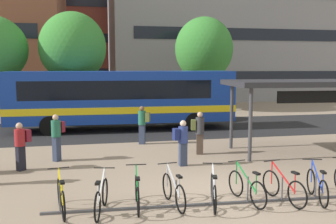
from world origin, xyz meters
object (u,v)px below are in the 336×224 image
object	(u,v)px
parked_bicycle_white_1	(101,198)
parked_bicycle_silver_3	(173,191)
street_tree_0	(73,47)
commuter_maroon_pack_0	(21,143)
city_bus	(124,97)
parked_bicycle_blue_7	(317,186)
parked_bicycle_silver_4	(214,192)
parked_bicycle_red_6	(284,188)
parked_bicycle_yellow_0	(61,198)
parked_bicycle_green_2	(137,193)
parked_bicycle_green_5	(247,188)
commuter_olive_pack_3	(199,130)
commuter_maroon_pack_5	(57,134)
street_tree_1	(204,49)
transit_shelter	(304,85)
commuter_olive_pack_1	(143,122)
commuter_navy_pack_2	(182,140)

from	to	relation	value
parked_bicycle_white_1	parked_bicycle_silver_3	world-z (taller)	same
parked_bicycle_silver_3	street_tree_0	bearing A→B (deg)	4.41
commuter_maroon_pack_0	parked_bicycle_white_1	bearing A→B (deg)	79.21
city_bus	parked_bicycle_blue_7	distance (m)	12.79
parked_bicycle_silver_4	parked_bicycle_red_6	size ratio (longest dim) A/B	0.99
parked_bicycle_yellow_0	parked_bicycle_green_2	world-z (taller)	same
street_tree_0	commuter_maroon_pack_0	bearing A→B (deg)	-97.51
parked_bicycle_green_5	parked_bicycle_silver_3	bearing A→B (deg)	75.80
parked_bicycle_yellow_0	commuter_olive_pack_3	xyz separation A→B (m)	(4.94, 5.14, 0.59)
city_bus	parked_bicycle_blue_7	size ratio (longest dim) A/B	7.24
parked_bicycle_yellow_0	commuter_maroon_pack_5	distance (m)	5.28
parked_bicycle_yellow_0	commuter_maroon_pack_0	bearing A→B (deg)	11.49
parked_bicycle_green_2	parked_bicycle_blue_7	distance (m)	4.67
commuter_maroon_pack_0	parked_bicycle_blue_7	bearing A→B (deg)	109.46
parked_bicycle_green_2	commuter_olive_pack_3	world-z (taller)	commuter_olive_pack_3
commuter_maroon_pack_0	street_tree_1	bearing A→B (deg)	-166.83
parked_bicycle_silver_4	commuter_maroon_pack_5	bearing A→B (deg)	51.88
commuter_maroon_pack_5	parked_bicycle_white_1	bearing A→B (deg)	50.66
commuter_maroon_pack_0	street_tree_1	distance (m)	18.88
parked_bicycle_yellow_0	transit_shelter	size ratio (longest dim) A/B	0.28
parked_bicycle_blue_7	commuter_olive_pack_1	bearing A→B (deg)	38.81
parked_bicycle_yellow_0	commuter_navy_pack_2	xyz separation A→B (m)	(3.86, 3.59, 0.55)
city_bus	parked_bicycle_white_1	size ratio (longest dim) A/B	7.13
commuter_olive_pack_1	street_tree_0	xyz separation A→B (m)	(-3.20, 7.16, 3.59)
parked_bicycle_blue_7	commuter_navy_pack_2	distance (m)	4.88
parked_bicycle_silver_3	transit_shelter	distance (m)	8.29
city_bus	commuter_navy_pack_2	size ratio (longest dim) A/B	7.49
parked_bicycle_yellow_0	parked_bicycle_silver_3	bearing A→B (deg)	-101.22
parked_bicycle_yellow_0	parked_bicycle_blue_7	world-z (taller)	same
parked_bicycle_green_5	parked_bicycle_blue_7	distance (m)	1.87
parked_bicycle_silver_3	commuter_olive_pack_3	size ratio (longest dim) A/B	1.01
parked_bicycle_green_2	transit_shelter	world-z (taller)	transit_shelter
parked_bicycle_blue_7	commuter_olive_pack_3	bearing A→B (deg)	30.95
parked_bicycle_green_2	street_tree_0	xyz separation A→B (m)	(-1.97, 14.79, 4.19)
commuter_olive_pack_3	city_bus	bearing A→B (deg)	122.05
commuter_olive_pack_1	commuter_navy_pack_2	bearing A→B (deg)	122.90
parked_bicycle_green_2	parked_bicycle_red_6	world-z (taller)	same
city_bus	parked_bicycle_green_5	xyz separation A→B (m)	(2.03, -11.85, -1.39)
commuter_maroon_pack_5	parked_bicycle_blue_7	bearing A→B (deg)	86.62
parked_bicycle_white_1	commuter_olive_pack_1	xyz separation A→B (m)	(2.11, 7.77, 0.61)
transit_shelter	commuter_olive_pack_1	xyz separation A→B (m)	(-6.08, 2.94, -1.73)
street_tree_0	street_tree_1	world-z (taller)	street_tree_1
parked_bicycle_yellow_0	commuter_maroon_pack_5	xyz separation A→B (m)	(-0.48, 5.22, 0.62)
parked_bicycle_green_5	parked_bicycle_blue_7	xyz separation A→B (m)	(1.85, -0.26, 0.00)
parked_bicycle_green_2	commuter_maroon_pack_0	size ratio (longest dim) A/B	1.06
commuter_maroon_pack_5	parked_bicycle_silver_3	bearing A→B (deg)	67.06
commuter_olive_pack_1	parked_bicycle_silver_3	bearing A→B (deg)	108.83
parked_bicycle_blue_7	parked_bicycle_silver_3	bearing A→B (deg)	99.85
parked_bicycle_green_2	parked_bicycle_green_5	bearing A→B (deg)	-88.56
commuter_olive_pack_3	commuter_maroon_pack_5	world-z (taller)	commuter_maroon_pack_5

